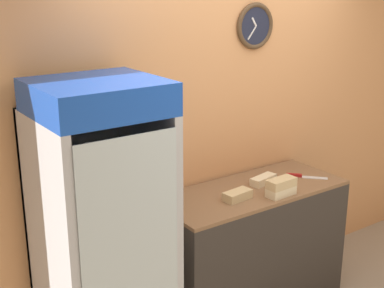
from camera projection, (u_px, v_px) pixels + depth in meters
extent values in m
cube|color=tan|center=(222.00, 123.00, 3.97)|extent=(5.20, 0.06, 2.70)
torus|color=#4C3823|center=(255.00, 26.00, 3.87)|extent=(0.34, 0.04, 0.34)
cylinder|color=#1E2338|center=(255.00, 26.00, 3.87)|extent=(0.28, 0.01, 0.28)
cube|color=white|center=(254.00, 22.00, 3.84)|extent=(0.05, 0.01, 0.07)
cube|color=white|center=(252.00, 33.00, 3.85)|extent=(0.08, 0.01, 0.10)
cube|color=#332D28|center=(249.00, 249.00, 3.96)|extent=(1.42, 0.60, 0.91)
cube|color=brown|center=(251.00, 190.00, 3.82)|extent=(1.42, 0.60, 0.02)
cube|color=#B2B7BC|center=(80.00, 230.00, 3.41)|extent=(0.68, 0.04, 1.68)
cube|color=#B2B7BC|center=(52.00, 267.00, 2.97)|extent=(0.05, 0.71, 1.68)
cube|color=#B2B7BC|center=(149.00, 237.00, 3.32)|extent=(0.05, 0.71, 1.68)
cube|color=white|center=(81.00, 232.00, 3.38)|extent=(0.58, 0.02, 1.58)
cube|color=silver|center=(132.00, 277.00, 2.87)|extent=(0.58, 0.01, 1.58)
cube|color=blue|center=(97.00, 97.00, 2.84)|extent=(0.68, 0.64, 0.18)
cube|color=silver|center=(104.00, 251.00, 3.13)|extent=(0.56, 0.59, 0.01)
cube|color=silver|center=(101.00, 191.00, 3.02)|extent=(0.56, 0.59, 0.01)
cylinder|color=#5B2D19|center=(120.00, 194.00, 2.81)|extent=(0.08, 0.08, 0.12)
cylinder|color=#5B2D19|center=(120.00, 178.00, 2.78)|extent=(0.03, 0.03, 0.05)
cylinder|color=gold|center=(84.00, 203.00, 2.69)|extent=(0.08, 0.08, 0.12)
cylinder|color=gold|center=(83.00, 187.00, 2.67)|extent=(0.03, 0.03, 0.05)
cylinder|color=gold|center=(153.00, 186.00, 2.91)|extent=(0.07, 0.07, 0.12)
cylinder|color=gold|center=(152.00, 171.00, 2.88)|extent=(0.03, 0.03, 0.05)
cylinder|color=gold|center=(160.00, 280.00, 3.10)|extent=(0.03, 0.03, 0.08)
cube|color=beige|center=(281.00, 191.00, 3.69)|extent=(0.22, 0.11, 0.06)
cube|color=tan|center=(281.00, 183.00, 3.67)|extent=(0.22, 0.11, 0.06)
cube|color=beige|center=(263.00, 180.00, 3.91)|extent=(0.23, 0.13, 0.06)
cube|color=tan|center=(237.00, 195.00, 3.62)|extent=(0.21, 0.12, 0.06)
cube|color=silver|center=(315.00, 178.00, 4.03)|extent=(0.16, 0.17, 0.00)
cube|color=maroon|center=(294.00, 175.00, 4.05)|extent=(0.10, 0.10, 0.02)
cylinder|color=silver|center=(172.00, 186.00, 3.70)|extent=(0.08, 0.08, 0.12)
cylinder|color=#262628|center=(172.00, 177.00, 3.68)|extent=(0.07, 0.07, 0.01)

